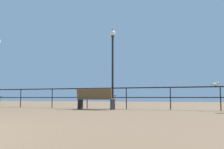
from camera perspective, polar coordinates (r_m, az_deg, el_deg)
name	(u,v)px	position (r m, az deg, el deg)	size (l,w,h in m)	color
pier_railing	(106,93)	(12.26, -1.31, -4.19)	(18.23, 0.05, 1.01)	black
bench_near_left	(95,98)	(11.54, -3.76, -5.24)	(1.72, 0.73, 0.93)	brown
lamppost_center	(113,64)	(12.58, 0.14, 2.30)	(0.27, 0.27, 3.98)	black
seagull_on_rail	(215,84)	(11.41, 22.11, -2.00)	(0.40, 0.22, 0.19)	silver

